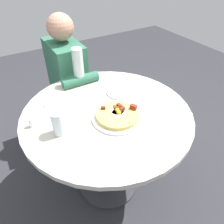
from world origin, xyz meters
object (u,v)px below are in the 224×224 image
Objects in this scene: person_seated at (70,91)px; fork at (54,98)px; pizza_plate at (117,117)px; water_glass at (58,123)px; breakfast_pizza at (118,114)px; salt_shaker at (31,122)px; knife at (57,100)px; dining_table at (107,132)px; bread_plate at (120,92)px; water_bottle at (78,67)px.

fork is at bearing 147.21° from person_seated.
water_glass reaches higher than pizza_plate.
breakfast_pizza is at bearing -99.07° from water_glass.
knife is at bearing -50.64° from salt_shaker.
fork reaches higher than dining_table.
pizza_plate is 2.17× the size of water_glass.
bread_plate reaches higher than dining_table.
person_seated is (0.64, -0.00, -0.05)m from dining_table.
knife is 3.23× the size of salt_shaker.
salt_shaker is at bearing 28.46° from knife.
pizza_plate is at bearing -178.71° from person_seated.
water_bottle is (0.09, -0.22, 0.12)m from fork.
water_bottle is at bearing -35.56° from water_glass.
pizza_plate is 1.15× the size of water_bottle.
water_glass is at bearing 95.87° from dining_table.
dining_table is at bearing 116.86° from fork.
fork is at bearing 112.78° from water_bottle.
person_seated is 0.76m from pizza_plate.
fork is (0.37, 0.24, 0.00)m from pizza_plate.
dining_table is 0.48m from water_bottle.
pizza_plate is 1.21× the size of breakfast_pizza.
salt_shaker is at bearing 41.67° from water_glass.
pizza_plate is 5.24× the size of salt_shaker.
water_bottle is at bearing 0.74° from dining_table.
dining_table is at bearing 119.66° from knife.
dining_table is at bearing 179.62° from person_seated.
water_bottle is (0.46, 0.03, 0.10)m from breakfast_pizza.
breakfast_pizza reaches higher than fork.
water_bottle is (0.38, 0.00, 0.30)m from dining_table.
bread_plate is at bearing -161.98° from person_seated.
pizza_plate reaches higher than fork.
water_bottle reaches higher than pizza_plate.
bread_plate is 1.29× the size of water_glass.
water_glass reaches higher than bread_plate.
pizza_plate is 0.26m from bread_plate.
fork and knife have the same top height.
bread_plate is at bearing 151.32° from knife.
bread_plate is at bearing -86.62° from salt_shaker.
salt_shaker is at bearing 35.21° from fork.
fork is at bearing -13.27° from water_glass.
person_seated is 0.73m from salt_shaker.
person_seated is 3.89× the size of pizza_plate.
breakfast_pizza is 1.80× the size of water_glass.
bread_plate is 3.10× the size of salt_shaker.
water_bottle is at bearing -159.91° from knife.
pizza_plate reaches higher than dining_table.
water_bottle reaches higher than dining_table.
salt_shaker reaches higher than pizza_plate.
knife reaches higher than dining_table.
water_bottle is at bearing -168.12° from fork.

